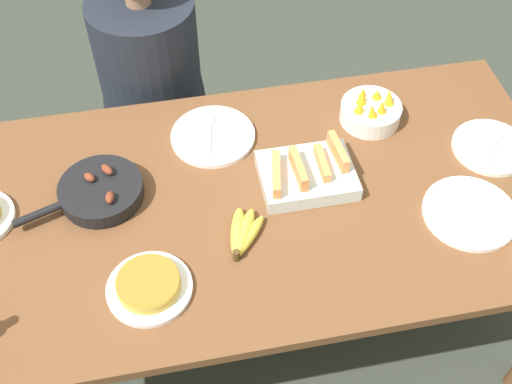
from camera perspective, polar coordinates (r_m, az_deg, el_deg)
The scene contains 11 objects.
ground_plane at distance 2.53m, azimuth 0.00°, elevation -11.61°, with size 14.00×14.00×0.00m, color #383D33.
dining_table at distance 1.96m, azimuth 0.00°, elevation -2.24°, with size 1.85×0.95×0.77m.
banana_bunch at distance 1.78m, azimuth -1.18°, elevation -3.74°, with size 0.13×0.18×0.04m.
melon_tray at distance 1.91m, azimuth 4.55°, elevation 1.63°, with size 0.28×0.21×0.10m.
skillet at distance 1.92m, azimuth -13.71°, elevation 0.04°, with size 0.37×0.25×0.08m.
frittata_plate_center at distance 1.71m, azimuth -9.50°, elevation -8.23°, with size 0.23×0.23×0.05m.
empty_plate_near_front at distance 2.14m, azimuth 20.13°, elevation 3.75°, with size 0.24×0.24×0.02m.
empty_plate_far_left at distance 2.05m, azimuth -3.85°, elevation 4.99°, with size 0.27×0.27×0.02m.
empty_plate_far_right at distance 1.94m, azimuth 18.46°, elevation -1.78°, with size 0.27×0.27×0.02m.
fruit_bowl_citrus at distance 2.12m, azimuth 10.16°, elevation 7.12°, with size 0.20×0.20×0.12m.
person_figure at distance 2.55m, azimuth -8.84°, elevation 7.01°, with size 0.41×0.41×1.24m.
Camera 1 is at (-0.23, -1.17, 2.23)m, focal length 45.00 mm.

